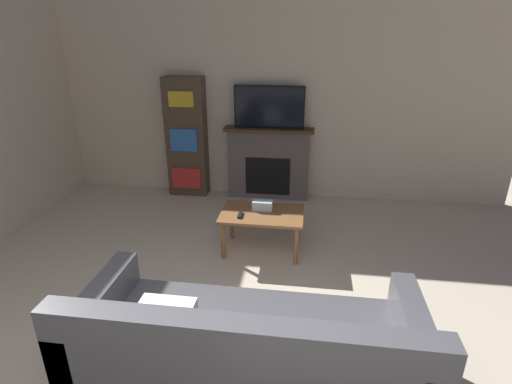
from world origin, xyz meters
TOP-DOWN VIEW (x-y plane):
  - wall_back at (0.00, 4.37)m, footprint 6.85×0.06m
  - fireplace at (0.06, 4.23)m, footprint 1.26×0.28m
  - tv at (0.06, 4.21)m, footprint 0.97×0.03m
  - couch at (0.29, 0.78)m, footprint 2.28×1.00m
  - coffee_table at (0.16, 2.65)m, footprint 0.90×0.59m
  - tissue_box at (0.16, 2.74)m, footprint 0.22×0.12m
  - remote_control at (-0.06, 2.54)m, footprint 0.04×0.15m
  - bookshelf at (-1.14, 4.20)m, footprint 0.57×0.29m

SIDE VIEW (x-z plane):
  - couch at x=0.29m, z-range -0.15..0.73m
  - coffee_table at x=0.16m, z-range 0.17..0.63m
  - remote_control at x=-0.06m, z-range 0.47..0.49m
  - tissue_box at x=0.16m, z-range 0.47..0.57m
  - fireplace at x=0.06m, z-range 0.00..1.04m
  - bookshelf at x=-1.14m, z-range 0.00..1.72m
  - tv at x=0.06m, z-range 1.04..1.62m
  - wall_back at x=0.00m, z-range 0.00..2.70m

